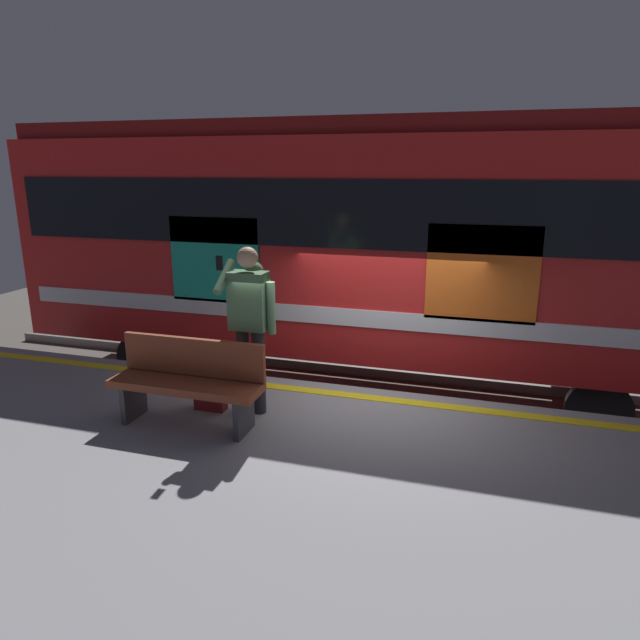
# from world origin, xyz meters

# --- Properties ---
(ground_plane) EXTENTS (24.90, 24.90, 0.00)m
(ground_plane) POSITION_xyz_m (0.00, 0.00, 0.00)
(ground_plane) COLOR #4C4742
(platform) EXTENTS (12.68, 4.39, 1.02)m
(platform) POSITION_xyz_m (0.00, 2.19, 0.51)
(platform) COLOR gray
(platform) RESTS_ON ground
(safety_line) EXTENTS (12.43, 0.16, 0.01)m
(safety_line) POSITION_xyz_m (0.00, 0.30, 1.03)
(safety_line) COLOR yellow
(safety_line) RESTS_ON platform
(track_rail_near) EXTENTS (16.48, 0.08, 0.16)m
(track_rail_near) POSITION_xyz_m (0.00, -1.58, 0.08)
(track_rail_near) COLOR slate
(track_rail_near) RESTS_ON ground
(track_rail_far) EXTENTS (16.48, 0.08, 0.16)m
(track_rail_far) POSITION_xyz_m (0.00, -3.02, 0.08)
(track_rail_far) COLOR slate
(track_rail_far) RESTS_ON ground
(train_carriage) EXTENTS (10.61, 2.76, 4.13)m
(train_carriage) POSITION_xyz_m (0.66, -2.29, 2.60)
(train_carriage) COLOR red
(train_carriage) RESTS_ON ground
(passenger) EXTENTS (0.57, 0.55, 1.83)m
(passenger) POSITION_xyz_m (1.12, 1.03, 2.11)
(passenger) COLOR #262628
(passenger) RESTS_ON platform
(handbag) EXTENTS (0.35, 0.32, 0.42)m
(handbag) POSITION_xyz_m (1.58, 1.13, 1.22)
(handbag) COLOR maroon
(handbag) RESTS_ON platform
(bench) EXTENTS (1.61, 0.44, 0.90)m
(bench) POSITION_xyz_m (1.62, 1.50, 1.52)
(bench) COLOR brown
(bench) RESTS_ON platform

